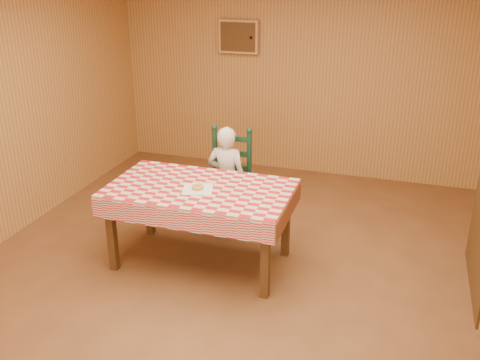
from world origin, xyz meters
The scene contains 7 objects.
ground centered at (0.00, 0.00, 0.00)m, with size 6.00×6.00×0.00m, color brown.
cabin_walls centered at (0.00, 0.53, 1.83)m, with size 5.10×6.05×2.65m.
dining_table centered at (-0.43, 0.35, 0.69)m, with size 1.66×0.96×0.77m.
ladder_chair centered at (-0.43, 1.13, 0.50)m, with size 0.44×0.40×1.08m.
seated_child centered at (-0.43, 1.08, 0.56)m, with size 0.41×0.27×1.12m, color silver.
napkin centered at (-0.43, 0.30, 0.77)m, with size 0.26×0.26×0.00m, color white.
donut centered at (-0.43, 0.30, 0.79)m, with size 0.11×0.11×0.04m, color gold.
Camera 1 is at (1.27, -3.74, 2.66)m, focal length 40.00 mm.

